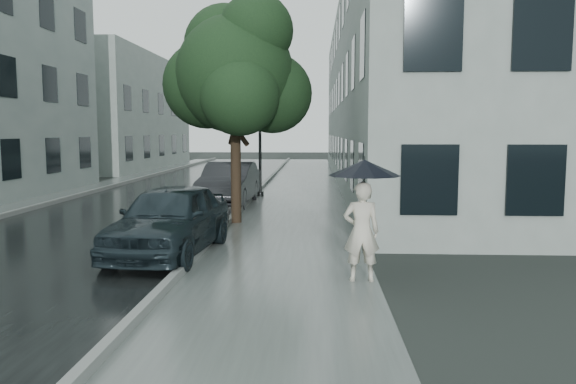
# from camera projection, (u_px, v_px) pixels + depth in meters

# --- Properties ---
(ground) EXTENTS (120.00, 120.00, 0.00)m
(ground) POSITION_uv_depth(u_px,v_px,m) (268.00, 269.00, 10.70)
(ground) COLOR black
(ground) RESTS_ON ground
(sidewalk) EXTENTS (3.50, 60.00, 0.01)m
(sidewalk) POSITION_uv_depth(u_px,v_px,m) (299.00, 197.00, 22.61)
(sidewalk) COLOR slate
(sidewalk) RESTS_ON ground
(kerb_near) EXTENTS (0.15, 60.00, 0.15)m
(kerb_near) POSITION_uv_depth(u_px,v_px,m) (254.00, 195.00, 22.69)
(kerb_near) COLOR slate
(kerb_near) RESTS_ON ground
(asphalt_road) EXTENTS (6.85, 60.00, 0.00)m
(asphalt_road) POSITION_uv_depth(u_px,v_px,m) (169.00, 196.00, 22.86)
(asphalt_road) COLOR black
(asphalt_road) RESTS_ON ground
(kerb_far) EXTENTS (0.15, 60.00, 0.15)m
(kerb_far) POSITION_uv_depth(u_px,v_px,m) (85.00, 194.00, 23.02)
(kerb_far) COLOR slate
(kerb_far) RESTS_ON ground
(sidewalk_far) EXTENTS (1.70, 60.00, 0.01)m
(sidewalk_far) POSITION_uv_depth(u_px,v_px,m) (63.00, 195.00, 23.08)
(sidewalk_far) COLOR #4C5451
(sidewalk_far) RESTS_ON ground
(building_near) EXTENTS (7.02, 36.00, 9.00)m
(building_near) POSITION_uv_depth(u_px,v_px,m) (403.00, 95.00, 29.32)
(building_near) COLOR gray
(building_near) RESTS_ON ground
(building_far_b) EXTENTS (7.02, 18.00, 8.00)m
(building_far_b) POSITION_uv_depth(u_px,v_px,m) (114.00, 112.00, 40.73)
(building_far_b) COLOR gray
(building_far_b) RESTS_ON ground
(pedestrian) EXTENTS (0.65, 0.44, 1.75)m
(pedestrian) POSITION_uv_depth(u_px,v_px,m) (361.00, 232.00, 9.77)
(pedestrian) COLOR beige
(pedestrian) RESTS_ON sidewalk
(umbrella) EXTENTS (1.48, 1.48, 1.25)m
(umbrella) POSITION_uv_depth(u_px,v_px,m) (365.00, 168.00, 9.65)
(umbrella) COLOR black
(umbrella) RESTS_ON ground
(street_tree) EXTENTS (4.34, 3.94, 6.38)m
(street_tree) POSITION_uv_depth(u_px,v_px,m) (236.00, 73.00, 15.87)
(street_tree) COLOR #332619
(street_tree) RESTS_ON ground
(lamp_post) EXTENTS (0.84, 0.38, 5.37)m
(lamp_post) POSITION_uv_depth(u_px,v_px,m) (256.00, 120.00, 22.41)
(lamp_post) COLOR black
(lamp_post) RESTS_ON ground
(car_near) EXTENTS (2.17, 4.57, 1.51)m
(car_near) POSITION_uv_depth(u_px,v_px,m) (170.00, 219.00, 11.96)
(car_near) COLOR black
(car_near) RESTS_ON ground
(car_far) EXTENTS (1.76, 4.66, 1.52)m
(car_far) POSITION_uv_depth(u_px,v_px,m) (229.00, 183.00, 20.12)
(car_far) COLOR #232528
(car_far) RESTS_ON ground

